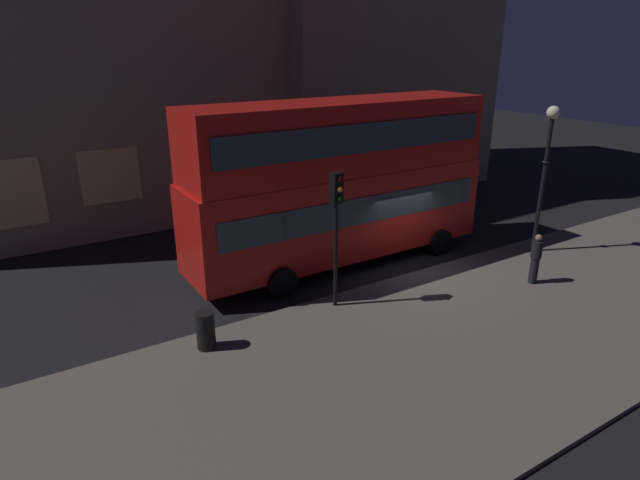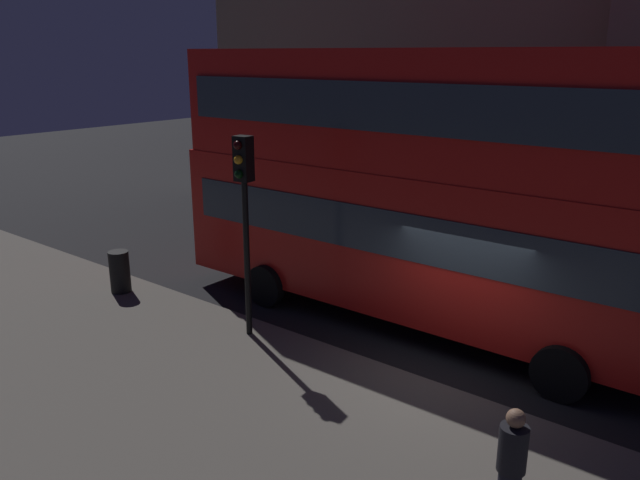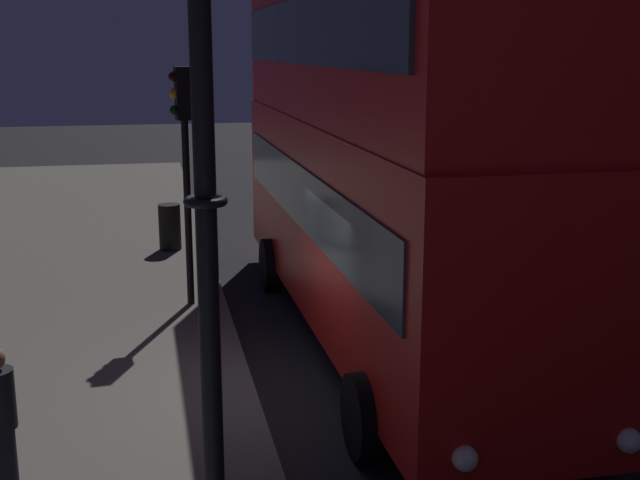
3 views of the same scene
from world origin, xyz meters
name	(u,v)px [view 2 (image 2 of 3)]	position (x,y,z in m)	size (l,w,h in m)	color
ground_plane	(442,377)	(0.00, 0.00, 0.00)	(80.00, 80.00, 0.00)	black
double_decker_bus	(413,178)	(-1.81, 1.80, 3.14)	(10.93, 2.88, 5.66)	red
traffic_light_near_kerb	(244,195)	(-3.82, -1.03, 2.99)	(0.35, 0.38, 3.99)	black
pedestrian	(511,471)	(2.44, -3.09, 0.97)	(0.33, 0.33, 1.65)	black
litter_bin	(120,272)	(-7.87, -1.22, 0.62)	(0.47, 0.47, 0.99)	black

